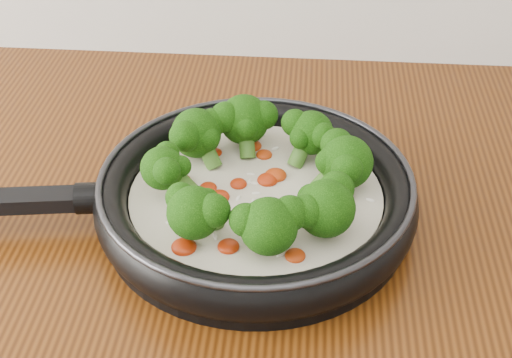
{
  "coord_description": "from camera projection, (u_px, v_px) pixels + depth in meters",
  "views": [
    {
      "loc": [
        -0.09,
        0.55,
        1.37
      ],
      "look_at": [
        -0.13,
        1.13,
        0.95
      ],
      "focal_mm": 51.11,
      "sensor_mm": 36.0,
      "label": 1
    }
  ],
  "objects": [
    {
      "name": "skillet",
      "position": [
        254.0,
        192.0,
        0.72
      ],
      "size": [
        0.52,
        0.36,
        0.09
      ],
      "color": "black",
      "rests_on": "counter"
    }
  ]
}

